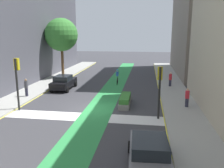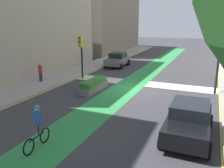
% 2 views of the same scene
% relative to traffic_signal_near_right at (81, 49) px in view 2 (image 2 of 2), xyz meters
% --- Properties ---
extents(ground_plane, '(120.00, 120.00, 0.00)m').
position_rel_traffic_signal_near_right_xyz_m(ground_plane, '(-5.52, 1.39, -2.70)').
color(ground_plane, '#38383D').
extents(bike_lane_paint, '(2.40, 60.00, 0.01)m').
position_rel_traffic_signal_near_right_xyz_m(bike_lane_paint, '(-4.73, 1.39, -2.70)').
color(bike_lane_paint, '#2D8C47').
rests_on(bike_lane_paint, ground_plane).
extents(crosswalk_band, '(12.00, 1.80, 0.01)m').
position_rel_traffic_signal_near_right_xyz_m(crosswalk_band, '(-5.52, -0.61, -2.70)').
color(crosswalk_band, silver).
rests_on(crosswalk_band, ground_plane).
extents(curb_stripe_left, '(0.16, 60.00, 0.01)m').
position_rel_traffic_signal_near_right_xyz_m(curb_stripe_left, '(-11.52, 1.39, -2.70)').
color(curb_stripe_left, yellow).
rests_on(curb_stripe_left, ground_plane).
extents(sidewalk_right, '(3.00, 60.00, 0.15)m').
position_rel_traffic_signal_near_right_xyz_m(sidewalk_right, '(1.98, 1.39, -2.63)').
color(sidewalk_right, '#9E9E99').
rests_on(sidewalk_right, ground_plane).
extents(curb_stripe_right, '(0.16, 60.00, 0.01)m').
position_rel_traffic_signal_near_right_xyz_m(curb_stripe_right, '(0.48, 1.39, -2.70)').
color(curb_stripe_right, yellow).
rests_on(curb_stripe_right, ground_plane).
extents(traffic_signal_near_right, '(0.35, 0.52, 3.84)m').
position_rel_traffic_signal_near_right_xyz_m(traffic_signal_near_right, '(0.00, 0.00, 0.00)').
color(traffic_signal_near_right, black).
rests_on(traffic_signal_near_right, ground_plane).
extents(traffic_signal_near_left, '(0.35, 0.52, 4.23)m').
position_rel_traffic_signal_near_right_xyz_m(traffic_signal_near_left, '(-11.17, 0.29, 0.27)').
color(traffic_signal_near_left, black).
rests_on(traffic_signal_near_left, ground_plane).
extents(car_grey_right_near, '(2.19, 4.28, 1.57)m').
position_rel_traffic_signal_near_right_xyz_m(car_grey_right_near, '(-0.72, -6.95, -1.90)').
color(car_grey_right_near, slate).
rests_on(car_grey_right_near, ground_plane).
extents(car_black_left_far, '(2.02, 4.20, 1.57)m').
position_rel_traffic_signal_near_right_xyz_m(car_black_left_far, '(-10.06, 7.72, -1.90)').
color(car_black_left_far, black).
rests_on(car_black_left_far, ground_plane).
extents(cyclist_in_lane, '(0.32, 1.73, 1.86)m').
position_rel_traffic_signal_near_right_xyz_m(cyclist_in_lane, '(-4.47, 11.18, -1.73)').
color(cyclist_in_lane, black).
rests_on(cyclist_in_lane, ground_plane).
extents(pedestrian_sidewalk_right_a, '(0.34, 0.34, 1.57)m').
position_rel_traffic_signal_near_right_xyz_m(pedestrian_sidewalk_right_a, '(2.44, 2.66, -1.76)').
color(pedestrian_sidewalk_right_a, '#262638').
rests_on(pedestrian_sidewalk_right_a, sidewalk_right).
extents(median_planter, '(0.89, 3.25, 0.85)m').
position_rel_traffic_signal_near_right_xyz_m(median_planter, '(-2.73, 2.87, -2.30)').
color(median_planter, slate).
rests_on(median_planter, ground_plane).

